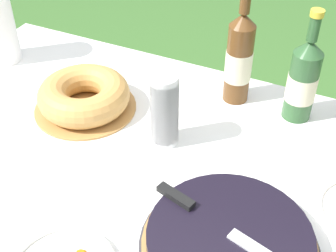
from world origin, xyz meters
TOP-DOWN VIEW (x-y plane):
  - garden_table at (0.00, 0.00)m, footprint 1.40×1.05m
  - tablecloth at (0.00, 0.00)m, footprint 1.41×1.06m
  - berry_tart at (0.32, -0.11)m, footprint 0.36×0.36m
  - serving_knife at (0.29, -0.10)m, footprint 0.37×0.12m
  - bundt_cake at (-0.21, 0.18)m, footprint 0.29×0.29m
  - cup_stack at (0.05, 0.15)m, footprint 0.07×0.07m
  - cider_bottle_green at (0.33, 0.40)m, footprint 0.08×0.08m
  - cider_bottle_amber at (0.15, 0.41)m, footprint 0.08×0.08m

SIDE VIEW (x-z plane):
  - garden_table at x=0.00m, z-range 0.28..0.95m
  - tablecloth at x=0.00m, z-range 0.61..0.72m
  - berry_tart at x=0.32m, z-range 0.68..0.74m
  - bundt_cake at x=-0.21m, z-range 0.68..0.77m
  - serving_knife at x=0.29m, z-range 0.74..0.75m
  - cup_stack at x=0.05m, z-range 0.68..0.88m
  - cider_bottle_green at x=0.33m, z-range 0.64..0.96m
  - cider_bottle_amber at x=0.15m, z-range 0.64..0.99m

